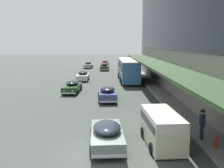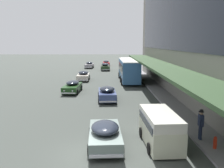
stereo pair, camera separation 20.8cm
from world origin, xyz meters
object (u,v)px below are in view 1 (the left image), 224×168
object	(u,v)px
sedan_trailing_mid	(88,65)
vw_van	(161,126)
sedan_oncoming_front	(83,76)
fire_hydrant	(217,142)
sedan_lead_near	(107,134)
transit_bus_kerbside_front	(128,69)
sedan_second_near	(104,67)
sedan_oncoming_rear	(105,63)
pedestrian_at_kerb	(202,123)
sedan_trailing_near	(72,87)
sedan_lead_mid	(107,93)

from	to	relation	value
sedan_trailing_mid	vw_van	distance (m)	46.18
sedan_oncoming_front	fire_hydrant	bearing A→B (deg)	-69.60
sedan_lead_near	sedan_trailing_mid	bearing A→B (deg)	95.40
transit_bus_kerbside_front	sedan_trailing_mid	xyz separation A→B (m)	(-7.69, 21.02, -1.19)
sedan_second_near	transit_bus_kerbside_front	bearing A→B (deg)	-76.60
sedan_oncoming_rear	sedan_trailing_mid	world-z (taller)	sedan_trailing_mid
fire_hydrant	sedan_lead_near	bearing A→B (deg)	172.59
sedan_trailing_mid	sedan_oncoming_front	bearing A→B (deg)	-88.52
sedan_lead_near	pedestrian_at_kerb	distance (m)	5.83
sedan_trailing_near	vw_van	distance (m)	17.55
sedan_trailing_near	sedan_oncoming_rear	bearing A→B (deg)	84.00
sedan_second_near	sedan_trailing_near	world-z (taller)	sedan_second_near
transit_bus_kerbside_front	sedan_trailing_mid	world-z (taller)	transit_bus_kerbside_front
vw_van	pedestrian_at_kerb	size ratio (longest dim) A/B	2.49
vw_van	sedan_trailing_mid	bearing A→B (deg)	99.41
sedan_second_near	sedan_lead_mid	world-z (taller)	sedan_second_near
sedan_lead_near	sedan_oncoming_front	xyz separation A→B (m)	(-3.82, 25.98, 0.02)
vw_van	sedan_second_near	bearing A→B (deg)	95.20
sedan_second_near	vw_van	size ratio (longest dim) A/B	1.07
sedan_lead_near	fire_hydrant	distance (m)	6.19
transit_bus_kerbside_front	sedan_trailing_near	bearing A→B (deg)	-131.14
transit_bus_kerbside_front	sedan_oncoming_front	distance (m)	7.38
sedan_oncoming_rear	sedan_lead_mid	world-z (taller)	sedan_lead_mid
sedan_oncoming_rear	fire_hydrant	distance (m)	53.57
sedan_oncoming_rear	vw_van	world-z (taller)	vw_van
sedan_lead_mid	fire_hydrant	xyz separation A→B (m)	(6.07, -12.52, -0.26)
sedan_oncoming_rear	fire_hydrant	size ratio (longest dim) A/B	7.13
sedan_oncoming_rear	sedan_lead_near	world-z (taller)	sedan_lead_near
sedan_second_near	sedan_lead_mid	xyz separation A→B (m)	(0.54, -29.17, -0.05)
sedan_oncoming_rear	pedestrian_at_kerb	world-z (taller)	pedestrian_at_kerb
transit_bus_kerbside_front	sedan_oncoming_rear	distance (m)	27.87
sedan_lead_mid	sedan_trailing_mid	xyz separation A→B (m)	(-4.40, 34.08, -0.01)
sedan_lead_mid	sedan_trailing_mid	size ratio (longest dim) A/B	0.98
transit_bus_kerbside_front	sedan_trailing_near	distance (m)	11.53
sedan_trailing_mid	sedan_lead_mid	bearing A→B (deg)	-82.65
transit_bus_kerbside_front	sedan_oncoming_front	world-z (taller)	transit_bus_kerbside_front
vw_van	fire_hydrant	xyz separation A→B (m)	(2.92, -1.04, -0.60)
sedan_lead_mid	sedan_oncoming_front	xyz separation A→B (m)	(-3.88, 14.26, -0.00)
transit_bus_kerbside_front	sedan_lead_near	xyz separation A→B (m)	(-3.36, -24.79, -1.21)
sedan_lead_mid	pedestrian_at_kerb	size ratio (longest dim) A/B	2.45
sedan_oncoming_rear	pedestrian_at_kerb	xyz separation A→B (m)	(6.16, -51.83, 0.47)
sedan_oncoming_front	sedan_trailing_mid	bearing A→B (deg)	91.48
sedan_second_near	sedan_trailing_near	xyz separation A→B (m)	(-3.71, -24.73, -0.09)
sedan_trailing_near	sedan_oncoming_front	distance (m)	9.83
sedan_lead_mid	sedan_oncoming_front	size ratio (longest dim) A/B	0.97
sedan_second_near	sedan_lead_near	distance (m)	40.89
sedan_second_near	sedan_trailing_near	bearing A→B (deg)	-98.52
sedan_oncoming_rear	vw_van	bearing A→B (deg)	-86.06
transit_bus_kerbside_front	pedestrian_at_kerb	size ratio (longest dim) A/B	5.96
sedan_lead_mid	fire_hydrant	distance (m)	13.92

